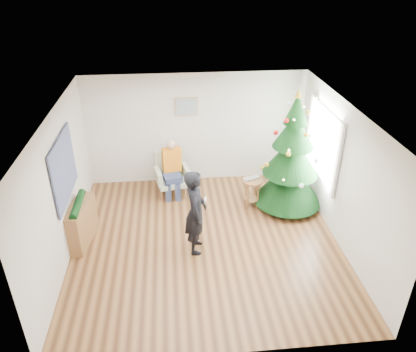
{
  "coord_description": "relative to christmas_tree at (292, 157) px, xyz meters",
  "views": [
    {
      "loc": [
        -0.56,
        -6.17,
        4.85
      ],
      "look_at": [
        0.1,
        0.6,
        1.1
      ],
      "focal_mm": 35.0,
      "sensor_mm": 36.0,
      "label": 1
    }
  ],
  "objects": [
    {
      "name": "curtains",
      "position": [
        0.56,
        -0.1,
        0.33
      ],
      "size": [
        0.05,
        1.75,
        1.5
      ],
      "color": "white",
      "rests_on": "wall_right"
    },
    {
      "name": "laptop",
      "position": [
        -0.77,
        0.05,
        -0.5
      ],
      "size": [
        0.42,
        0.35,
        0.03
      ],
      "primitive_type": "imported",
      "rotation": [
        0.0,
        0.0,
        0.37
      ],
      "color": "silver",
      "rests_on": "stool"
    },
    {
      "name": "armchair",
      "position": [
        -2.47,
        0.79,
        -0.81
      ],
      "size": [
        0.82,
        0.78,
        0.99
      ],
      "rotation": [
        0.0,
        0.0,
        0.2
      ],
      "color": "#A2AE8C",
      "rests_on": "floor"
    },
    {
      "name": "christmas_tree",
      "position": [
        0.0,
        0.0,
        0.0
      ],
      "size": [
        1.44,
        1.44,
        2.6
      ],
      "rotation": [
        0.0,
        0.0,
        -0.25
      ],
      "color": "#3F2816",
      "rests_on": "floor"
    },
    {
      "name": "floor",
      "position": [
        -1.88,
        -1.1,
        -1.17
      ],
      "size": [
        5.0,
        5.0,
        0.0
      ],
      "primitive_type": "plane",
      "color": "brown",
      "rests_on": "ground"
    },
    {
      "name": "framed_picture",
      "position": [
        -2.08,
        1.37,
        0.68
      ],
      "size": [
        0.52,
        0.05,
        0.42
      ],
      "color": "tan",
      "rests_on": "wall_back"
    },
    {
      "name": "window_panel",
      "position": [
        0.59,
        -0.1,
        0.33
      ],
      "size": [
        0.04,
        1.3,
        1.4
      ],
      "primitive_type": "cube",
      "color": "white",
      "rests_on": "wall_right"
    },
    {
      "name": "wall_left",
      "position": [
        -4.38,
        -1.1,
        0.13
      ],
      "size": [
        0.0,
        5.0,
        5.0
      ],
      "primitive_type": "plane",
      "rotation": [
        1.57,
        0.0,
        1.57
      ],
      "color": "silver",
      "rests_on": "floor"
    },
    {
      "name": "stool",
      "position": [
        -0.77,
        0.05,
        -0.84
      ],
      "size": [
        0.44,
        0.44,
        0.66
      ],
      "rotation": [
        0.0,
        0.0,
        0.02
      ],
      "color": "brown",
      "rests_on": "floor"
    },
    {
      "name": "garland",
      "position": [
        -4.21,
        -0.83,
        -0.35
      ],
      "size": [
        0.14,
        0.9,
        0.14
      ],
      "primitive_type": "cylinder",
      "rotation": [
        1.57,
        0.0,
        0.0
      ],
      "color": "black",
      "rests_on": "console"
    },
    {
      "name": "seated_person",
      "position": [
        -2.46,
        0.74,
        -0.51
      ],
      "size": [
        0.46,
        0.62,
        1.29
      ],
      "rotation": [
        0.0,
        0.0,
        0.2
      ],
      "color": "navy",
      "rests_on": "armchair"
    },
    {
      "name": "wall_right",
      "position": [
        0.62,
        -1.1,
        0.13
      ],
      "size": [
        0.0,
        5.0,
        5.0
      ],
      "primitive_type": "plane",
      "rotation": [
        1.57,
        0.0,
        -1.57
      ],
      "color": "silver",
      "rests_on": "floor"
    },
    {
      "name": "console",
      "position": [
        -4.21,
        -0.83,
        -0.77
      ],
      "size": [
        0.46,
        1.04,
        0.8
      ],
      "primitive_type": "cube",
      "rotation": [
        0.0,
        0.0,
        -0.17
      ],
      "color": "brown",
      "rests_on": "floor"
    },
    {
      "name": "wall_front",
      "position": [
        -1.88,
        -3.6,
        0.13
      ],
      "size": [
        5.0,
        0.0,
        5.0
      ],
      "primitive_type": "plane",
      "rotation": [
        -1.57,
        0.0,
        0.0
      ],
      "color": "silver",
      "rests_on": "floor"
    },
    {
      "name": "wall_back",
      "position": [
        -1.88,
        1.4,
        0.13
      ],
      "size": [
        5.0,
        0.0,
        5.0
      ],
      "primitive_type": "plane",
      "rotation": [
        1.57,
        0.0,
        0.0
      ],
      "color": "silver",
      "rests_on": "floor"
    },
    {
      "name": "game_controller",
      "position": [
        -1.9,
        -1.32,
        -0.08
      ],
      "size": [
        0.05,
        0.13,
        0.04
      ],
      "primitive_type": "cube",
      "rotation": [
        0.0,
        0.0,
        -0.08
      ],
      "color": "white",
      "rests_on": "standing_man"
    },
    {
      "name": "ceiling",
      "position": [
        -1.88,
        -1.1,
        1.43
      ],
      "size": [
        5.0,
        5.0,
        0.0
      ],
      "primitive_type": "plane",
      "rotation": [
        3.14,
        0.0,
        0.0
      ],
      "color": "white",
      "rests_on": "wall_back"
    },
    {
      "name": "standing_man",
      "position": [
        -2.08,
        -1.29,
        -0.35
      ],
      "size": [
        0.44,
        0.62,
        1.63
      ],
      "primitive_type": "imported",
      "rotation": [
        0.0,
        0.0,
        1.49
      ],
      "color": "black",
      "rests_on": "floor"
    },
    {
      "name": "tapestry",
      "position": [
        -4.34,
        -0.8,
        0.38
      ],
      "size": [
        0.03,
        1.5,
        1.15
      ],
      "primitive_type": "cube",
      "color": "black",
      "rests_on": "wall_left"
    }
  ]
}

